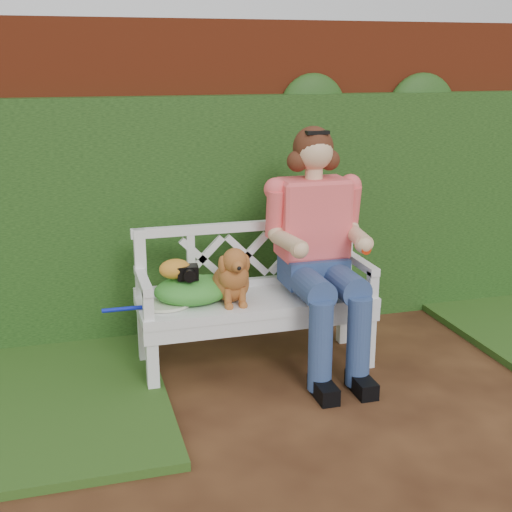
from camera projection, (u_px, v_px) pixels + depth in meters
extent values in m
plane|color=black|center=(387.00, 429.00, 3.72)|extent=(60.00, 60.00, 0.00)
cube|color=maroon|center=(281.00, 174.00, 5.17)|extent=(10.00, 0.30, 2.20)
cube|color=#356522|center=(290.00, 212.00, 5.04)|extent=(10.00, 0.18, 1.70)
cube|color=black|center=(188.00, 272.00, 4.18)|extent=(0.14, 0.11, 0.09)
ellipsoid|color=#C37D24|center=(175.00, 269.00, 4.18)|extent=(0.22, 0.18, 0.12)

